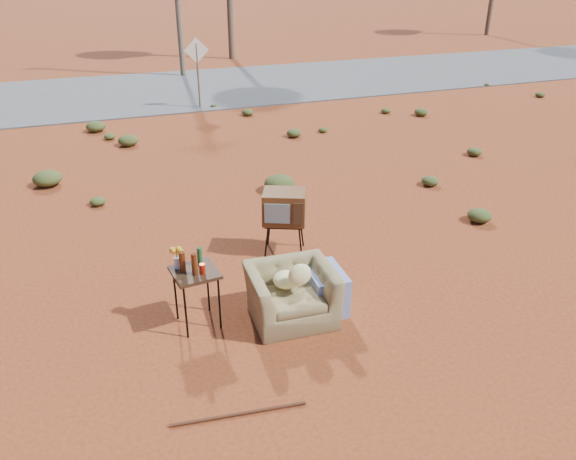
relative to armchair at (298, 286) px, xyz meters
name	(u,v)px	position (x,y,z in m)	size (l,w,h in m)	color
ground	(284,325)	(-0.27, -0.16, -0.46)	(140.00, 140.00, 0.00)	brown
highway	(141,92)	(-0.27, 14.84, -0.44)	(140.00, 7.00, 0.04)	#565659
armchair	(298,286)	(0.00, 0.00, 0.00)	(1.37, 0.85, 0.99)	olive
tv_unit	(284,208)	(0.45, 1.77, 0.34)	(0.83, 0.76, 1.08)	black
side_table	(191,269)	(-1.35, 0.31, 0.38)	(0.62, 0.62, 1.13)	#342113
rusty_bar	(239,414)	(-1.27, -1.52, -0.44)	(0.04, 0.04, 1.47)	#532716
road_sign	(197,60)	(1.23, 11.84, 1.04)	(0.78, 0.06, 2.19)	brown
scrub_patch	(166,202)	(-1.09, 4.25, -0.32)	(17.49, 8.07, 0.33)	#3D4B21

